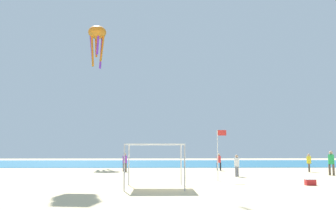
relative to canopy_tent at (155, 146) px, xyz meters
The scene contains 11 objects.
ground 3.65m from the canopy_tent, 24.12° to the left, with size 110.00×110.00×0.10m, color beige.
ocean_strip 32.99m from the canopy_tent, 85.42° to the left, with size 110.00×24.82×0.03m, color #1E6B93.
canopy_tent is the anchor object (origin of this frame).
person_near_tent 16.25m from the canopy_tent, 33.77° to the left, with size 0.44×0.45×1.86m.
person_leftmost 18.82m from the canopy_tent, 44.60° to the left, with size 0.38×0.41×1.60m.
person_central 14.55m from the canopy_tent, 101.06° to the left, with size 0.39×0.39×1.64m.
person_rightmost 10.04m from the canopy_tent, 53.17° to the left, with size 0.38×0.38×1.59m.
person_far_shore 16.72m from the canopy_tent, 69.47° to the left, with size 0.42×0.38×1.58m.
banner_flag 5.85m from the canopy_tent, 46.01° to the left, with size 0.61×0.06×3.23m.
cooler_box 9.06m from the canopy_tent, ahead, with size 0.57×0.37×0.35m.
kite_octopus_orange 32.02m from the canopy_tent, 105.40° to the left, with size 2.86×2.86×5.40m.
Camera 1 is at (-2.47, -21.92, 2.10)m, focal length 41.55 mm.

